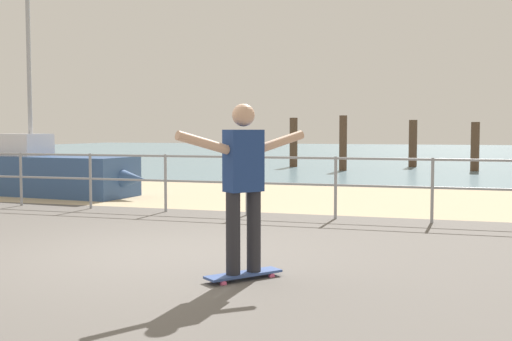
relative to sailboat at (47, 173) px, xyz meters
The scene contains 12 objects.
ground_plane 8.40m from the sailboat, 50.97° to the right, with size 24.00×10.00×0.04m, color #605B56.
beach_strip 5.51m from the sailboat, 15.77° to the left, with size 24.00×6.00×0.04m, color tan.
sea_surface 29.96m from the sailboat, 79.85° to the left, with size 72.00×50.00×0.04m, color slate.
railing_fence 4.99m from the sailboat, 22.51° to the right, with size 10.79×0.05×1.05m.
sailboat is the anchor object (origin of this frame).
skateboard 9.32m from the sailboat, 43.11° to the right, with size 0.66×0.75×0.08m.
skateboarder 9.32m from the sailboat, 43.11° to the right, with size 0.97×1.19×1.65m.
groyne_post_0 13.93m from the sailboat, 88.30° to the left, with size 0.38×0.38×1.49m, color #513826.
groyne_post_1 12.60m from the sailboat, 77.66° to the left, with size 0.31×0.31×1.98m, color #513826.
groyne_post_2 11.67m from the sailboat, 64.74° to the left, with size 0.28×0.28×2.01m, color #513826.
groyne_post_3 15.51m from the sailboat, 62.10° to the left, with size 0.33×0.33×1.89m, color #513826.
groyne_post_4 15.08m from the sailboat, 50.77° to the left, with size 0.30×0.30×1.78m, color #513826.
Camera 1 is at (3.43, -6.61, 1.48)m, focal length 44.10 mm.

